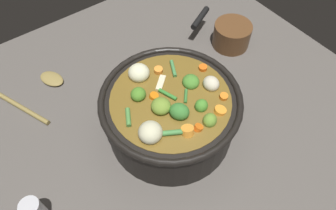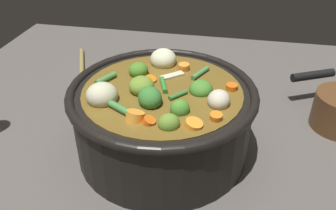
{
  "view_description": "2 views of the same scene",
  "coord_description": "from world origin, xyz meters",
  "views": [
    {
      "loc": [
        -0.24,
        -0.32,
        0.65
      ],
      "look_at": [
        -0.01,
        0.0,
        0.11
      ],
      "focal_mm": 32.94,
      "sensor_mm": 36.0,
      "label": 1
    },
    {
      "loc": [
        0.11,
        -0.49,
        0.42
      ],
      "look_at": [
        0.01,
        0.0,
        0.09
      ],
      "focal_mm": 37.83,
      "sensor_mm": 36.0,
      "label": 2
    }
  ],
  "objects": [
    {
      "name": "ground_plane",
      "position": [
        0.0,
        0.0,
        0.0
      ],
      "size": [
        1.1,
        1.1,
        0.0
      ],
      "primitive_type": "plane",
      "color": "#514C47"
    },
    {
      "name": "wooden_spoon",
      "position": [
        -0.21,
        0.3,
        0.01
      ],
      "size": [
        0.18,
        0.18,
        0.01
      ],
      "color": "olive",
      "rests_on": "ground_plane"
    },
    {
      "name": "cooking_pot",
      "position": [
        -0.0,
        -0.0,
        0.07
      ],
      "size": [
        0.31,
        0.31,
        0.15
      ],
      "color": "black",
      "rests_on": "ground_plane"
    }
  ]
}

